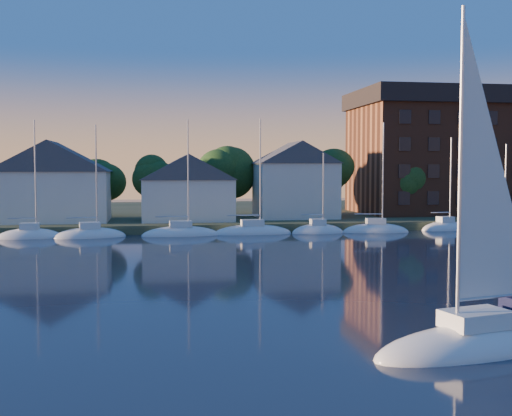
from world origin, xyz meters
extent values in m
plane|color=black|center=(0.00, 0.00, 0.00)|extent=(260.00, 260.00, 0.00)
cube|color=#313E24|center=(0.00, 75.00, 0.00)|extent=(160.00, 50.00, 2.00)
cube|color=brown|center=(0.00, 52.00, 0.00)|extent=(120.00, 3.00, 1.00)
cube|color=white|center=(-22.00, 58.00, 4.00)|extent=(13.00, 9.00, 6.00)
cube|color=white|center=(-6.00, 57.00, 3.50)|extent=(11.00, 8.00, 5.00)
cube|color=white|center=(8.00, 59.00, 4.50)|extent=(10.00, 8.00, 7.00)
cube|color=brown|center=(34.00, 65.00, 8.50)|extent=(30.00, 16.00, 15.00)
cube|color=black|center=(34.00, 65.00, 17.20)|extent=(31.00, 17.00, 2.40)
cylinder|color=#342217|center=(-26.00, 63.00, 2.75)|extent=(0.50, 0.50, 3.50)
sphere|color=#1A3814|center=(-26.00, 63.00, 7.20)|extent=(5.40, 5.40, 5.40)
cylinder|color=#342217|center=(-18.00, 63.00, 2.75)|extent=(0.50, 0.50, 3.50)
sphere|color=#1A3814|center=(-18.00, 63.00, 7.20)|extent=(5.40, 5.40, 5.40)
cylinder|color=#342217|center=(-10.00, 63.00, 2.75)|extent=(0.50, 0.50, 3.50)
sphere|color=#1A3814|center=(-10.00, 63.00, 7.20)|extent=(5.40, 5.40, 5.40)
cylinder|color=#342217|center=(-2.00, 63.00, 2.75)|extent=(0.50, 0.50, 3.50)
sphere|color=#1A3814|center=(-2.00, 63.00, 7.20)|extent=(5.40, 5.40, 5.40)
cylinder|color=#342217|center=(6.00, 63.00, 2.75)|extent=(0.50, 0.50, 3.50)
sphere|color=#1A3814|center=(6.00, 63.00, 7.20)|extent=(5.40, 5.40, 5.40)
cylinder|color=#342217|center=(14.00, 63.00, 2.75)|extent=(0.50, 0.50, 3.50)
sphere|color=#1A3814|center=(14.00, 63.00, 7.20)|extent=(5.40, 5.40, 5.40)
cylinder|color=#342217|center=(22.00, 63.00, 2.75)|extent=(0.50, 0.50, 3.50)
sphere|color=#1A3814|center=(22.00, 63.00, 7.20)|extent=(5.40, 5.40, 5.40)
cylinder|color=#342217|center=(30.00, 63.00, 2.75)|extent=(0.50, 0.50, 3.50)
sphere|color=#1A3814|center=(30.00, 63.00, 7.20)|extent=(5.40, 5.40, 5.40)
cylinder|color=#342217|center=(38.00, 63.00, 2.75)|extent=(0.50, 0.50, 3.50)
sphere|color=#1A3814|center=(38.00, 63.00, 7.20)|extent=(5.40, 5.40, 5.40)
ellipsoid|color=white|center=(-24.00, 49.00, 0.00)|extent=(7.50, 2.40, 2.20)
cube|color=white|center=(-24.00, 49.00, 1.30)|extent=(2.10, 1.32, 0.70)
cylinder|color=#A5A8AD|center=(-23.25, 49.00, 5.95)|extent=(0.16, 0.16, 10.00)
cylinder|color=#A5A8AD|center=(-24.82, 49.00, 2.15)|extent=(3.15, 0.12, 0.12)
ellipsoid|color=white|center=(-16.00, 49.00, 0.00)|extent=(7.50, 2.40, 2.20)
cube|color=white|center=(-16.00, 49.00, 1.30)|extent=(2.10, 1.32, 0.70)
cylinder|color=#A5A8AD|center=(-15.25, 49.00, 5.95)|extent=(0.16, 0.16, 10.00)
cylinder|color=#A5A8AD|center=(-16.82, 49.00, 2.15)|extent=(3.15, 0.12, 0.12)
ellipsoid|color=white|center=(-8.00, 49.00, 0.00)|extent=(7.50, 2.40, 2.20)
cube|color=white|center=(-8.00, 49.00, 1.30)|extent=(2.10, 1.32, 0.70)
cylinder|color=#A5A8AD|center=(-7.25, 49.00, 5.95)|extent=(0.16, 0.16, 10.00)
cylinder|color=#A5A8AD|center=(-8.82, 49.00, 2.15)|extent=(3.15, 0.12, 0.12)
ellipsoid|color=white|center=(0.00, 49.00, 0.00)|extent=(7.50, 2.40, 2.20)
cube|color=white|center=(0.00, 49.00, 1.30)|extent=(2.10, 1.32, 0.70)
cylinder|color=#A5A8AD|center=(0.75, 49.00, 5.95)|extent=(0.16, 0.16, 10.00)
cylinder|color=#A5A8AD|center=(-0.82, 49.00, 2.15)|extent=(3.15, 0.12, 0.12)
ellipsoid|color=white|center=(8.00, 49.00, 0.00)|extent=(7.50, 2.40, 2.20)
cube|color=white|center=(8.00, 49.00, 1.30)|extent=(2.10, 1.32, 0.70)
cylinder|color=#A5A8AD|center=(8.75, 49.00, 5.95)|extent=(0.16, 0.16, 10.00)
cylinder|color=#A5A8AD|center=(7.17, 49.00, 2.15)|extent=(3.15, 0.12, 0.12)
ellipsoid|color=white|center=(16.00, 49.00, 0.00)|extent=(7.50, 2.40, 2.20)
cube|color=white|center=(16.00, 49.00, 1.30)|extent=(2.10, 1.32, 0.70)
cylinder|color=#A5A8AD|center=(16.75, 49.00, 5.95)|extent=(0.16, 0.16, 10.00)
cylinder|color=#A5A8AD|center=(15.18, 49.00, 2.15)|extent=(3.15, 0.12, 0.12)
ellipsoid|color=white|center=(24.00, 49.00, 0.00)|extent=(7.50, 2.40, 2.20)
cube|color=white|center=(24.00, 49.00, 1.30)|extent=(2.10, 1.32, 0.70)
cylinder|color=#A5A8AD|center=(24.75, 49.00, 5.95)|extent=(0.16, 0.16, 10.00)
cylinder|color=#A5A8AD|center=(23.18, 49.00, 2.15)|extent=(3.15, 0.12, 0.12)
ellipsoid|color=white|center=(32.00, 49.00, 0.00)|extent=(7.50, 2.40, 2.20)
cube|color=white|center=(32.00, 49.00, 1.30)|extent=(2.10, 1.32, 0.70)
cylinder|color=#A5A8AD|center=(31.18, 49.00, 2.15)|extent=(3.15, 0.12, 0.12)
ellipsoid|color=white|center=(2.85, 2.19, 0.00)|extent=(10.12, 5.21, 2.20)
cube|color=white|center=(2.85, 2.19, 1.30)|extent=(3.02, 2.28, 0.70)
cylinder|color=#A5A8AD|center=(1.90, 1.97, 7.39)|extent=(0.16, 0.16, 12.89)
cylinder|color=#A5A8AD|center=(3.88, 2.43, 2.15)|extent=(3.98, 1.03, 0.12)
camera|label=1|loc=(-10.19, -21.94, 7.51)|focal=45.00mm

